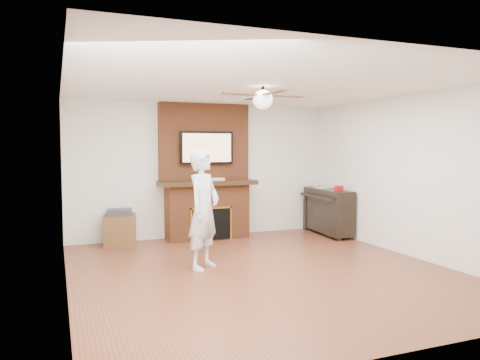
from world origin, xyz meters
name	(u,v)px	position (x,y,z in m)	size (l,w,h in m)	color
room_shell	(263,180)	(0.00, 0.00, 1.25)	(5.36, 5.86, 2.86)	#592C1A
fireplace	(206,185)	(0.00, 2.55, 1.00)	(1.78, 0.64, 2.50)	brown
tv	(207,148)	(0.00, 2.50, 1.68)	(1.00, 0.08, 0.60)	black
ceiling_fan	(263,99)	(0.00, 0.00, 2.33)	(1.21, 1.21, 0.31)	black
person	(204,210)	(-0.69, 0.44, 0.83)	(0.61, 0.40, 1.65)	silver
side_table	(120,228)	(-1.58, 2.48, 0.29)	(0.61, 0.61, 0.62)	#503417
piano	(328,210)	(2.28, 2.00, 0.47)	(0.58, 1.37, 0.97)	black
cable_box	(215,179)	(0.14, 2.45, 1.10)	(0.31, 0.18, 0.04)	silver
candle_orange	(205,237)	(-0.10, 2.29, 0.06)	(0.07, 0.07, 0.12)	#D85D19
candle_green	(210,237)	(0.02, 2.36, 0.05)	(0.07, 0.07, 0.10)	#3C8535
candle_cream	(212,237)	(0.03, 2.30, 0.05)	(0.08, 0.08, 0.10)	beige
candle_blue	(222,236)	(0.25, 2.39, 0.04)	(0.06, 0.06, 0.08)	#324598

